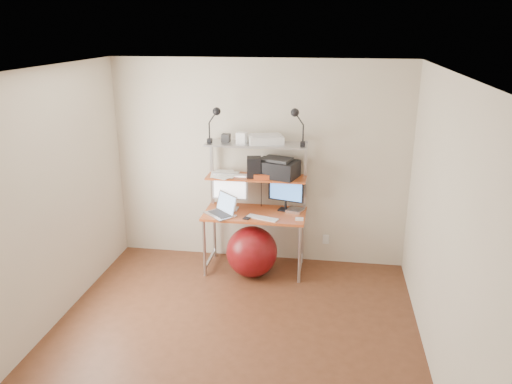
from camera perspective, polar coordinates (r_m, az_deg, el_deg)
room at (r=4.41m, az=-3.02°, el=-2.82°), size 3.60×3.60×3.60m
computer_desk at (r=5.90m, az=-0.06°, el=-0.21°), size 1.20×0.60×1.57m
wall_outlet at (r=6.34m, az=7.98°, el=-5.38°), size 0.08×0.01×0.12m
monitor_silver at (r=5.97m, az=-2.99°, el=0.38°), size 0.43×0.16×0.48m
monitor_black at (r=5.94m, az=3.43°, el=-0.04°), size 0.43×0.17×0.44m
laptop at (r=5.86m, az=-3.77°, el=-2.08°), size 0.45×0.45×0.31m
keyboard at (r=5.74m, az=0.73°, el=-2.99°), size 0.39×0.22×0.01m
mouse at (r=5.71m, az=4.98°, el=-3.10°), size 0.09×0.06×0.03m
mac_mini at (r=5.96m, az=4.50°, el=-2.09°), size 0.23×0.23×0.03m
phone at (r=5.76m, az=-0.94°, el=-2.92°), size 0.11×0.15×0.01m
printer at (r=5.87m, az=2.42°, el=2.77°), size 0.56×0.46×0.23m
nas_cube at (r=5.85m, az=-0.24°, el=2.85°), size 0.19×0.19×0.24m
red_box at (r=5.82m, az=0.70°, el=1.82°), size 0.22×0.17×0.05m
scanner at (r=5.79m, az=1.12°, el=6.06°), size 0.45×0.35×0.10m
box_white at (r=5.78m, az=-1.65°, el=6.18°), size 0.13×0.11×0.13m
box_grey at (r=5.88m, az=-3.46°, el=6.19°), size 0.10×0.10×0.09m
clip_lamp_left at (r=5.76m, az=-4.70°, el=8.52°), size 0.17×0.09×0.42m
clip_lamp_right at (r=5.62m, az=4.66°, el=8.34°), size 0.17×0.10×0.43m
exercise_ball at (r=5.95m, az=-0.49°, el=-6.83°), size 0.61×0.61×0.61m
paper_stack at (r=5.97m, az=-3.67°, el=2.06°), size 0.36×0.40×0.02m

